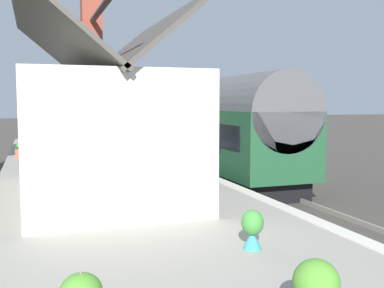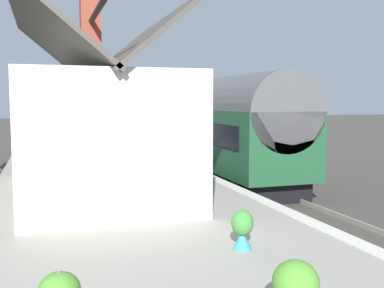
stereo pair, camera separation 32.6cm
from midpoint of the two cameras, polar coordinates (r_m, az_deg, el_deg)
name	(u,v)px [view 1 (the left image)]	position (r m, az deg, el deg)	size (l,w,h in m)	color
ground_plane	(218,188)	(17.57, 2.75, -5.56)	(160.00, 160.00, 0.00)	#423D38
platform	(103,184)	(16.39, -11.63, -4.92)	(32.00, 6.76, 0.87)	gray
platform_edge_coping	(189,167)	(17.03, -0.92, -2.92)	(32.00, 0.36, 0.02)	beige
rail_near	(256,184)	(18.22, 7.50, -4.98)	(52.00, 0.08, 0.14)	gray
rail_far	(223,186)	(17.63, 3.30, -5.30)	(52.00, 0.08, 0.14)	gray
train	(226,128)	(18.88, 3.78, 1.98)	(10.04, 2.73, 4.32)	black
station_building	(101,130)	(12.28, -12.04, 1.70)	(7.35, 4.12, 6.02)	silver
bench_by_lamp	(101,135)	(27.16, -11.57, 1.05)	(1.40, 0.44, 0.88)	#26727F
bench_mid_platform	(109,141)	(23.32, -10.69, 0.38)	(1.42, 0.50, 0.88)	#26727F
planter_under_sign	(169,158)	(17.74, -3.46, -1.76)	(0.78, 0.32, 0.56)	teal
planter_bench_left	(19,150)	(21.62, -21.15, -0.71)	(0.96, 0.32, 0.65)	#9E5138
planter_bench_right	(48,139)	(26.38, -17.89, 0.65)	(0.44, 0.44, 0.73)	teal
planter_edge_far	(252,229)	(7.77, 6.33, -10.45)	(0.37, 0.37, 0.67)	teal
planter_corner_building	(27,143)	(24.94, -20.25, 0.16)	(0.37, 0.37, 0.72)	teal
lamp_post_platform	(157,98)	(17.62, -4.95, 5.76)	(0.32, 0.50, 3.71)	black
station_sign_board	(125,124)	(25.49, -8.76, 2.43)	(0.96, 0.06, 1.57)	black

